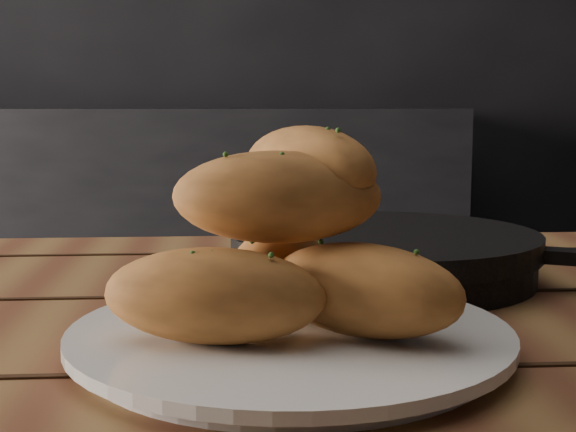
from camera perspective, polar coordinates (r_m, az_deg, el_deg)
The scene contains 4 objects.
counter at distance 2.78m, azimuth -18.15°, elevation -2.03°, with size 2.80×0.60×0.90m, color black.
plate at distance 0.54m, azimuth 0.15°, elevation -8.76°, with size 0.30×0.30×0.02m.
bread_rolls at distance 0.53m, azimuth -0.02°, elevation -2.03°, with size 0.24×0.21×0.13m.
skillet at distance 0.77m, azimuth 7.03°, elevation -2.71°, with size 0.41×0.29×0.05m.
Camera 1 is at (0.68, -0.96, 0.92)m, focal length 50.00 mm.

